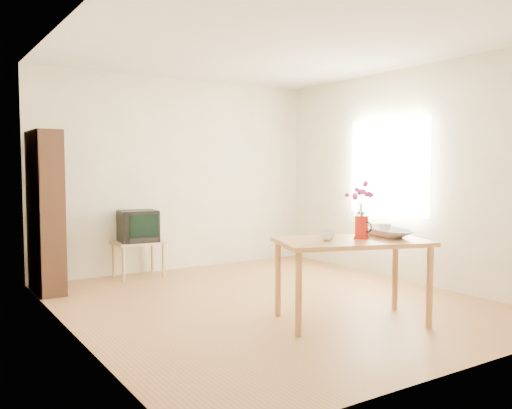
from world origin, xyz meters
TOP-DOWN VIEW (x-y plane):
  - room at (0.03, 0.00)m, footprint 4.50×4.50m
  - table at (0.22, -0.95)m, footprint 1.50×1.15m
  - tv_stand at (-0.70, 1.97)m, footprint 0.60×0.45m
  - bookshelf at (-1.85, 1.75)m, footprint 0.28×0.70m
  - pitcher at (0.34, -0.95)m, footprint 0.14×0.22m
  - flowers at (0.34, -0.95)m, footprint 0.24×0.24m
  - mug at (-0.03, -0.91)m, footprint 0.14×0.14m
  - bowl at (0.66, -0.93)m, footprint 0.59×0.59m
  - teacup_a at (0.62, -0.93)m, footprint 0.10×0.10m
  - teacup_b at (0.70, -0.91)m, footprint 0.08×0.08m
  - television at (-0.70, 1.98)m, footprint 0.49×0.47m

SIDE VIEW (x-z plane):
  - tv_stand at x=-0.70m, z-range 0.16..0.62m
  - table at x=0.22m, z-range 0.29..1.04m
  - television at x=-0.70m, z-range 0.46..0.86m
  - mug at x=-0.03m, z-range 0.75..0.84m
  - bookshelf at x=-1.85m, z-range -0.06..1.74m
  - pitcher at x=0.34m, z-range 0.74..0.95m
  - teacup_b at x=0.70m, z-range 0.90..0.96m
  - teacup_a at x=0.62m, z-range 0.90..0.96m
  - bowl at x=0.66m, z-range 0.75..1.20m
  - flowers at x=0.34m, z-range 0.95..1.29m
  - room at x=0.03m, z-range -0.95..3.55m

